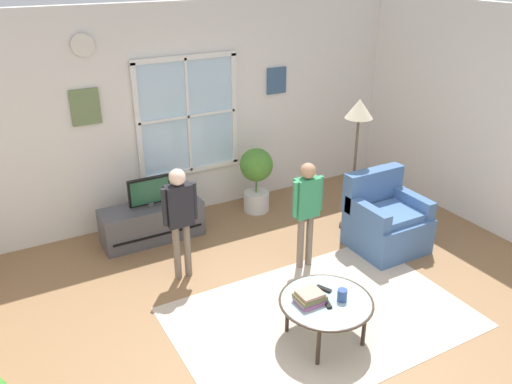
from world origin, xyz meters
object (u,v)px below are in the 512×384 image
(armchair, at_px, (385,221))
(potted_plant_by_window, at_px, (256,175))
(cup, at_px, (342,295))
(coffee_table, at_px, (326,303))
(floor_lamp, at_px, (358,122))
(book_stack, at_px, (310,297))
(remote_near_books, at_px, (324,289))
(tv_stand, at_px, (152,222))
(person_black_shirt, at_px, (180,212))
(person_green_shirt, at_px, (307,204))
(remote_near_cup, at_px, (327,303))
(television, at_px, (149,191))

(armchair, relative_size, potted_plant_by_window, 1.01)
(armchair, height_order, potted_plant_by_window, armchair)
(cup, xyz_separation_m, potted_plant_by_window, (0.60, 2.57, 0.05))
(potted_plant_by_window, bearing_deg, armchair, -61.80)
(coffee_table, xyz_separation_m, floor_lamp, (1.50, 1.53, 0.98))
(coffee_table, bearing_deg, book_stack, 160.20)
(remote_near_books, relative_size, floor_lamp, 0.09)
(tv_stand, relative_size, person_black_shirt, 0.97)
(book_stack, height_order, person_black_shirt, person_black_shirt)
(cup, distance_m, person_green_shirt, 1.24)
(tv_stand, height_order, book_stack, book_stack)
(book_stack, bearing_deg, armchair, 28.78)
(person_black_shirt, xyz_separation_m, potted_plant_by_window, (1.43, 1.00, -0.26))
(potted_plant_by_window, bearing_deg, remote_near_books, -105.21)
(person_green_shirt, bearing_deg, person_black_shirt, 160.30)
(person_green_shirt, bearing_deg, armchair, -5.67)
(coffee_table, height_order, book_stack, book_stack)
(floor_lamp, bearing_deg, book_stack, -137.90)
(potted_plant_by_window, xyz_separation_m, floor_lamp, (0.79, -0.98, 0.85))
(tv_stand, height_order, remote_near_cup, tv_stand)
(coffee_table, relative_size, remote_near_cup, 5.84)
(person_black_shirt, xyz_separation_m, floor_lamp, (2.22, 0.02, 0.59))
(tv_stand, relative_size, book_stack, 4.85)
(television, distance_m, remote_near_cup, 2.59)
(coffee_table, xyz_separation_m, book_stack, (-0.14, 0.05, 0.07))
(coffee_table, bearing_deg, potted_plant_by_window, 74.03)
(television, height_order, potted_plant_by_window, potted_plant_by_window)
(cup, bearing_deg, book_stack, 156.99)
(television, bearing_deg, person_green_shirt, -47.74)
(person_black_shirt, bearing_deg, person_green_shirt, -19.70)
(person_green_shirt, bearing_deg, coffee_table, -115.44)
(armchair, distance_m, person_black_shirt, 2.36)
(television, bearing_deg, coffee_table, -73.40)
(remote_near_cup, xyz_separation_m, potted_plant_by_window, (0.74, 2.55, 0.09))
(book_stack, relative_size, person_black_shirt, 0.20)
(television, bearing_deg, person_black_shirt, -89.24)
(cup, relative_size, potted_plant_by_window, 0.13)
(armchair, relative_size, remote_near_books, 6.21)
(person_green_shirt, bearing_deg, floor_lamp, 24.80)
(remote_near_books, bearing_deg, cup, -77.43)
(book_stack, bearing_deg, potted_plant_by_window, 70.79)
(person_black_shirt, xyz_separation_m, person_green_shirt, (1.23, -0.44, -0.01))
(armchair, distance_m, cup, 1.76)
(television, distance_m, floor_lamp, 2.52)
(armchair, bearing_deg, person_green_shirt, 174.33)
(tv_stand, distance_m, book_stack, 2.48)
(tv_stand, xyz_separation_m, remote_near_cup, (0.70, -2.49, 0.19))
(potted_plant_by_window, relative_size, floor_lamp, 0.53)
(remote_near_cup, bearing_deg, floor_lamp, 45.91)
(remote_near_cup, bearing_deg, cup, -7.11)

